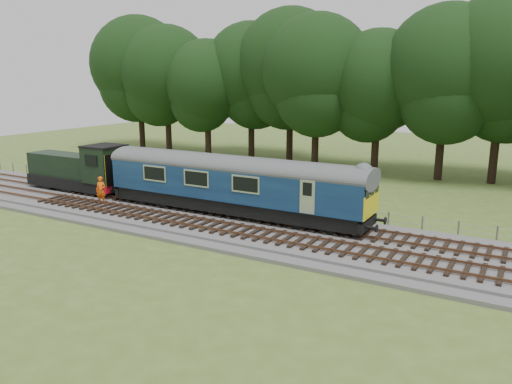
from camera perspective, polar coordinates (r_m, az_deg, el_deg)
The scene contains 9 objects.
ground at distance 29.61m, azimuth 1.23°, elevation -4.63°, with size 120.00×120.00×0.00m, color #4E6124.
ballast at distance 29.56m, azimuth 1.23°, elevation -4.31°, with size 70.00×7.00×0.35m, color #4C4C4F.
track_north at distance 30.68m, azimuth 2.47°, elevation -3.20°, with size 67.20×2.40×0.21m.
track_south at distance 28.15m, azimuth -0.32°, elevation -4.68°, with size 67.20×2.40×0.21m.
fence at distance 33.48m, azimuth 4.89°, elevation -2.59°, with size 64.00×0.12×1.00m, color #6B6054, non-canonical shape.
tree_line at distance 49.55m, azimuth 13.41°, elevation 2.19°, with size 70.00×8.00×18.00m, color black, non-canonical shape.
dmu_railcar at distance 31.71m, azimuth -2.68°, elevation 1.41°, with size 18.05×2.86×3.88m.
shunter_loco at distance 40.86m, azimuth -19.46°, elevation 2.39°, with size 8.92×2.60×3.38m.
worker at distance 36.16m, azimuth -17.30°, elevation 0.18°, with size 0.71×0.46×1.94m, color #FF5C0D.
Camera 1 is at (13.37, -24.86, 8.94)m, focal length 35.00 mm.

